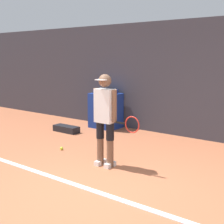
{
  "coord_description": "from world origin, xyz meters",
  "views": [
    {
      "loc": [
        2.72,
        -3.25,
        1.9
      ],
      "look_at": [
        -0.56,
        1.08,
        0.94
      ],
      "focal_mm": 50.0,
      "sensor_mm": 36.0,
      "label": 1
    }
  ],
  "objects_px": {
    "tennis_player": "(105,116)",
    "covered_chair": "(106,110)",
    "tennis_ball": "(62,148)",
    "equipment_bag": "(66,129)"
  },
  "relations": [
    {
      "from": "tennis_ball",
      "to": "covered_chair",
      "type": "bearing_deg",
      "value": 104.52
    },
    {
      "from": "covered_chair",
      "to": "equipment_bag",
      "type": "distance_m",
      "value": 1.2
    },
    {
      "from": "tennis_ball",
      "to": "equipment_bag",
      "type": "xyz_separation_m",
      "value": [
        -1.06,
        1.18,
        0.05
      ]
    },
    {
      "from": "tennis_player",
      "to": "covered_chair",
      "type": "distance_m",
      "value": 3.07
    },
    {
      "from": "tennis_player",
      "to": "equipment_bag",
      "type": "xyz_separation_m",
      "value": [
        -2.37,
        1.38,
        -0.82
      ]
    },
    {
      "from": "tennis_player",
      "to": "covered_chair",
      "type": "relative_size",
      "value": 1.56
    },
    {
      "from": "covered_chair",
      "to": "equipment_bag",
      "type": "relative_size",
      "value": 1.44
    },
    {
      "from": "tennis_ball",
      "to": "covered_chair",
      "type": "distance_m",
      "value": 2.32
    },
    {
      "from": "tennis_ball",
      "to": "equipment_bag",
      "type": "bearing_deg",
      "value": 131.83
    },
    {
      "from": "tennis_player",
      "to": "tennis_ball",
      "type": "bearing_deg",
      "value": 171.68
    }
  ]
}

